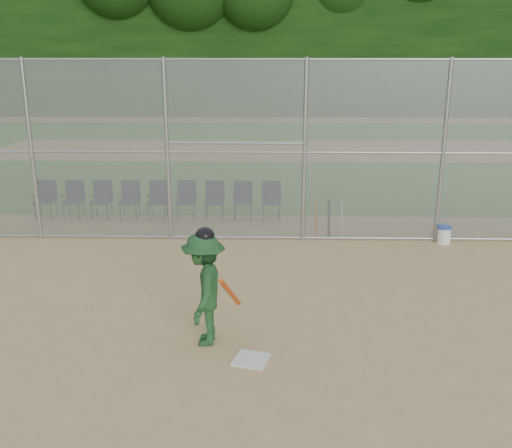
{
  "coord_description": "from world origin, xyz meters",
  "views": [
    {
      "loc": [
        0.22,
        -7.36,
        3.99
      ],
      "look_at": [
        0.0,
        2.5,
        1.1
      ],
      "focal_mm": 40.0,
      "sensor_mm": 36.0,
      "label": 1
    }
  ],
  "objects_px": {
    "home_plate": "(251,359)",
    "water_cooler": "(444,235)",
    "chair_0": "(45,200)",
    "batter_at_plate": "(204,288)"
  },
  "relations": [
    {
      "from": "home_plate",
      "to": "water_cooler",
      "type": "bearing_deg",
      "value": 51.59
    },
    {
      "from": "water_cooler",
      "to": "chair_0",
      "type": "relative_size",
      "value": 0.41
    },
    {
      "from": "home_plate",
      "to": "chair_0",
      "type": "relative_size",
      "value": 0.48
    },
    {
      "from": "home_plate",
      "to": "batter_at_plate",
      "type": "xyz_separation_m",
      "value": [
        -0.68,
        0.52,
        0.83
      ]
    },
    {
      "from": "home_plate",
      "to": "chair_0",
      "type": "xyz_separation_m",
      "value": [
        -5.5,
        7.07,
        0.47
      ]
    },
    {
      "from": "water_cooler",
      "to": "chair_0",
      "type": "distance_m",
      "value": 9.82
    },
    {
      "from": "home_plate",
      "to": "water_cooler",
      "type": "distance_m",
      "value": 6.67
    },
    {
      "from": "batter_at_plate",
      "to": "chair_0",
      "type": "height_order",
      "value": "batter_at_plate"
    },
    {
      "from": "home_plate",
      "to": "water_cooler",
      "type": "relative_size",
      "value": 1.17
    },
    {
      "from": "batter_at_plate",
      "to": "water_cooler",
      "type": "distance_m",
      "value": 6.77
    }
  ]
}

